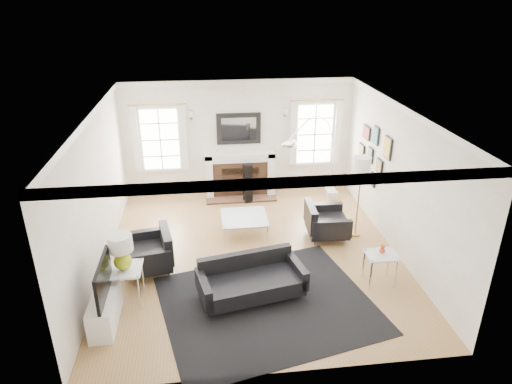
{
  "coord_description": "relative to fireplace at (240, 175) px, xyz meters",
  "views": [
    {
      "loc": [
        -0.84,
        -7.5,
        4.68
      ],
      "look_at": [
        0.09,
        0.3,
        1.18
      ],
      "focal_mm": 32.0,
      "sensor_mm": 36.0,
      "label": 1
    }
  ],
  "objects": [
    {
      "name": "orange_vase",
      "position": [
        2.06,
        -3.97,
        0.13
      ],
      "size": [
        0.11,
        0.11,
        0.17
      ],
      "color": "#C04218",
      "rests_on": "nesting_table"
    },
    {
      "name": "side_table_left",
      "position": [
        -2.2,
        -3.97,
        -0.03
      ],
      "size": [
        0.56,
        0.56,
        0.62
      ],
      "color": "silver",
      "rests_on": "floor"
    },
    {
      "name": "gallery_wall",
      "position": [
        2.72,
        -1.5,
        0.99
      ],
      "size": [
        0.04,
        1.73,
        1.29
      ],
      "color": "black",
      "rests_on": "right_wall"
    },
    {
      "name": "right_wall",
      "position": [
        2.75,
        -2.79,
        0.86
      ],
      "size": [
        0.04,
        6.0,
        2.8
      ],
      "primitive_type": "cube",
      "color": "white",
      "rests_on": "floor"
    },
    {
      "name": "floor",
      "position": [
        0.0,
        -2.79,
        -0.54
      ],
      "size": [
        6.0,
        6.0,
        0.0
      ],
      "primitive_type": "plane",
      "color": "olive",
      "rests_on": "ground"
    },
    {
      "name": "ceiling",
      "position": [
        0.0,
        -2.79,
        2.26
      ],
      "size": [
        5.5,
        6.0,
        0.02
      ],
      "primitive_type": "cube",
      "color": "white",
      "rests_on": "back_wall"
    },
    {
      "name": "coffee_table",
      "position": [
        -0.09,
        -2.0,
        -0.16
      ],
      "size": [
        0.93,
        0.93,
        0.41
      ],
      "color": "silver",
      "rests_on": "floor"
    },
    {
      "name": "crown_molding",
      "position": [
        0.0,
        -2.79,
        2.2
      ],
      "size": [
        5.5,
        6.0,
        0.12
      ],
      "primitive_type": "cube",
      "color": "white",
      "rests_on": "back_wall"
    },
    {
      "name": "armchair_left",
      "position": [
        -1.9,
        -3.12,
        -0.18
      ],
      "size": [
        1.01,
        1.09,
        0.64
      ],
      "color": "black",
      "rests_on": "floor"
    },
    {
      "name": "sofa",
      "position": [
        -0.19,
        -4.07,
        -0.24
      ],
      "size": [
        1.84,
        1.12,
        0.56
      ],
      "color": "black",
      "rests_on": "floor"
    },
    {
      "name": "window_left",
      "position": [
        -1.85,
        0.16,
        0.92
      ],
      "size": [
        1.24,
        0.15,
        1.62
      ],
      "color": "white",
      "rests_on": "back_wall"
    },
    {
      "name": "nesting_table",
      "position": [
        2.06,
        -3.97,
        -0.09
      ],
      "size": [
        0.52,
        0.44,
        0.57
      ],
      "color": "silver",
      "rests_on": "floor"
    },
    {
      "name": "stick_floor_lamp",
      "position": [
        2.2,
        -2.28,
        0.94
      ],
      "size": [
        0.35,
        0.35,
        1.71
      ],
      "color": "#A58139",
      "rests_on": "floor"
    },
    {
      "name": "gourd_lamp",
      "position": [
        -2.2,
        -3.97,
        0.42
      ],
      "size": [
        0.38,
        0.38,
        0.6
      ],
      "color": "#AFBD17",
      "rests_on": "side_table_left"
    },
    {
      "name": "armchair_right",
      "position": [
        1.52,
        -2.31,
        -0.2
      ],
      "size": [
        0.85,
        0.93,
        0.61
      ],
      "color": "black",
      "rests_on": "floor"
    },
    {
      "name": "area_rug",
      "position": [
        0.06,
        -4.35,
        -0.54
      ],
      "size": [
        3.8,
        3.39,
        0.01
      ],
      "primitive_type": "cube",
      "rotation": [
        0.0,
        0.0,
        0.23
      ],
      "color": "black",
      "rests_on": "floor"
    },
    {
      "name": "back_wall",
      "position": [
        0.0,
        0.21,
        0.86
      ],
      "size": [
        5.5,
        0.04,
        2.8
      ],
      "primitive_type": "cube",
      "color": "white",
      "rests_on": "floor"
    },
    {
      "name": "left_wall",
      "position": [
        -2.75,
        -2.79,
        0.86
      ],
      "size": [
        0.04,
        6.0,
        2.8
      ],
      "primitive_type": "cube",
      "color": "white",
      "rests_on": "floor"
    },
    {
      "name": "arc_floor_lamp",
      "position": [
        1.54,
        -0.95,
        0.68
      ],
      "size": [
        1.6,
        1.48,
        2.26
      ],
      "color": "silver",
      "rests_on": "floor"
    },
    {
      "name": "front_wall",
      "position": [
        0.0,
        -5.79,
        0.86
      ],
      "size": [
        5.5,
        0.04,
        2.8
      ],
      "primitive_type": "cube",
      "color": "white",
      "rests_on": "floor"
    },
    {
      "name": "speaker_tower",
      "position": [
        0.15,
        -0.41,
        -0.07
      ],
      "size": [
        0.22,
        0.22,
        0.95
      ],
      "primitive_type": "cube",
      "rotation": [
        0.0,
        0.0,
        0.19
      ],
      "color": "black",
      "rests_on": "floor"
    },
    {
      "name": "fireplace",
      "position": [
        0.0,
        0.0,
        0.0
      ],
      "size": [
        1.7,
        0.69,
        1.11
      ],
      "color": "white",
      "rests_on": "floor"
    },
    {
      "name": "window_right",
      "position": [
        1.85,
        0.16,
        0.92
      ],
      "size": [
        1.24,
        0.15,
        1.62
      ],
      "color": "white",
      "rests_on": "back_wall"
    },
    {
      "name": "tv_unit",
      "position": [
        -2.44,
        -4.49,
        -0.21
      ],
      "size": [
        0.35,
        1.0,
        1.09
      ],
      "color": "white",
      "rests_on": "floor"
    },
    {
      "name": "mantel_mirror",
      "position": [
        0.0,
        0.16,
        1.11
      ],
      "size": [
        1.05,
        0.07,
        0.75
      ],
      "color": "black",
      "rests_on": "back_wall"
    }
  ]
}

